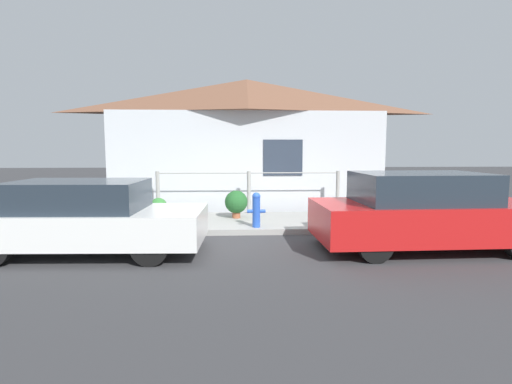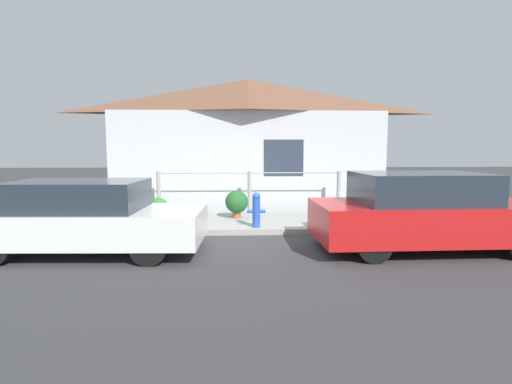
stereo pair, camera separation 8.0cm
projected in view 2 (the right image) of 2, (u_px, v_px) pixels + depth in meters
ground_plane at (252, 235)px, 8.51m from camera, size 60.00×60.00×0.00m
sidewalk at (251, 222)px, 9.68m from camera, size 24.00×2.36×0.12m
house at (248, 105)px, 11.89m from camera, size 8.20×2.23×3.90m
fence at (249, 190)px, 10.63m from camera, size 4.90×0.10×1.12m
car_left at (86, 217)px, 7.00m from camera, size 4.05×1.84×1.29m
car_right at (425, 212)px, 7.25m from camera, size 4.11×1.86×1.41m
fire_hydrant at (256, 209)px, 8.73m from camera, size 0.40×0.18×0.77m
potted_plant_near_hydrant at (237, 202)px, 9.89m from camera, size 0.57×0.57×0.69m
potted_plant_by_fence at (159, 207)px, 9.90m from camera, size 0.42×0.42×0.51m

